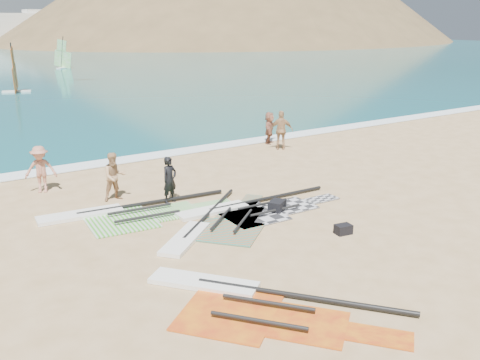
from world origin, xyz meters
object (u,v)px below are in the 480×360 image
rig_grey (250,209)px  rig_orange (214,226)px  rig_green (124,214)px  person_wetsuit (170,180)px  rig_red (248,302)px  beachgoer_mid (41,169)px  gear_bag_near (277,206)px  beachgoer_left (115,177)px  gear_bag_far (343,229)px  beachgoer_right (269,128)px  beachgoer_back (281,130)px

rig_grey → rig_orange: (-1.85, -0.70, -0.00)m
rig_green → person_wetsuit: bearing=15.3°
rig_red → person_wetsuit: bearing=128.2°
beachgoer_mid → gear_bag_near: bearing=-25.7°
rig_green → beachgoer_mid: 4.43m
rig_grey → rig_orange: size_ratio=1.09×
gear_bag_near → beachgoer_left: beachgoer_left is taller
person_wetsuit → beachgoer_left: (-1.49, 1.35, 0.04)m
rig_red → rig_green: bearing=142.5°
gear_bag_far → beachgoer_mid: 11.29m
gear_bag_near → beachgoer_right: (6.02, 8.50, 0.63)m
gear_bag_near → person_wetsuit: 3.87m
gear_bag_near → person_wetsuit: person_wetsuit is taller
rig_grey → beachgoer_right: size_ratio=3.58×
beachgoer_right → gear_bag_near: bearing=-164.0°
gear_bag_far → beachgoer_left: 8.23m
rig_red → beachgoer_mid: size_ratio=3.35×
gear_bag_far → person_wetsuit: person_wetsuit is taller
beachgoer_back → gear_bag_near: bearing=86.6°
rig_green → rig_grey: bearing=-21.6°
rig_green → rig_red: bearing=-83.4°
beachgoer_back → rig_orange: bearing=76.5°
beachgoer_left → beachgoer_mid: bearing=131.5°
rig_red → gear_bag_near: 6.18m
beachgoer_left → beachgoer_back: 10.13m
gear_bag_near → gear_bag_far: size_ratio=1.25×
beachgoer_left → beachgoer_back: bearing=18.7°
rig_grey → beachgoer_back: beachgoer_back is taller
gear_bag_far → gear_bag_near: bearing=100.1°
rig_grey → beachgoer_left: bearing=134.8°
rig_green → beachgoer_back: beachgoer_back is taller
gear_bag_near → beachgoer_back: (5.68, 7.06, 0.77)m
person_wetsuit → rig_orange: bearing=-106.7°
rig_green → gear_bag_far: gear_bag_far is taller
person_wetsuit → beachgoer_mid: bearing=115.5°
gear_bag_far → beachgoer_back: size_ratio=0.25×
gear_bag_near → beachgoer_left: bearing=133.8°
beachgoer_left → gear_bag_far: bearing=-54.4°
rig_green → rig_red: 7.00m
rig_orange → rig_red: bearing=-152.0°
beachgoer_mid → beachgoer_back: beachgoer_back is taller
rig_red → beachgoer_left: 8.71m
beachgoer_right → beachgoer_back: bearing=-142.0°
gear_bag_near → beachgoer_back: bearing=51.2°
rig_orange → beachgoer_back: beachgoer_back is taller
rig_red → beachgoer_back: beachgoer_back is taller
rig_grey → gear_bag_far: bearing=-69.1°
gear_bag_far → beachgoer_back: bearing=61.8°
rig_orange → gear_bag_far: bearing=-81.0°
gear_bag_near → beachgoer_left: 5.86m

